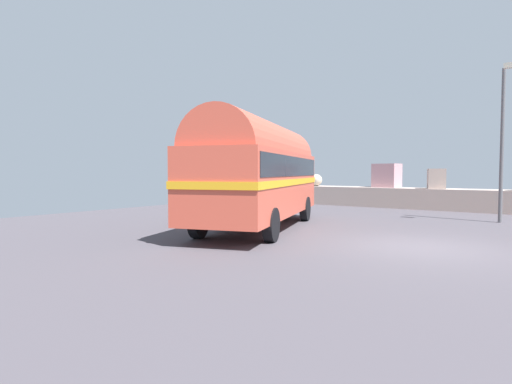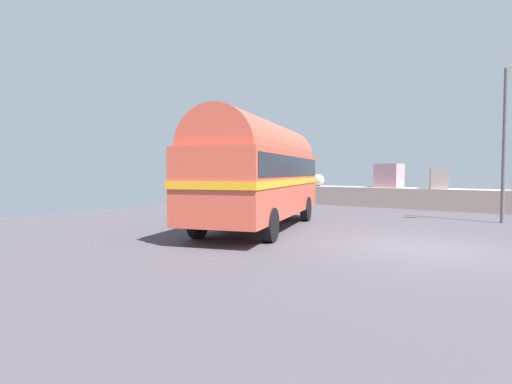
% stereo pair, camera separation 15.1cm
% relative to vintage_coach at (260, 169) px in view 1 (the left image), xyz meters
% --- Properties ---
extents(ground, '(32.00, 26.00, 0.02)m').
position_rel_vintage_coach_xyz_m(ground, '(5.44, -0.48, -2.04)').
color(ground, '#474249').
extents(breakwater, '(31.36, 1.93, 2.42)m').
position_rel_vintage_coach_xyz_m(breakwater, '(5.46, 11.30, -1.37)').
color(breakwater, '#AB978E').
rests_on(breakwater, ground).
extents(vintage_coach, '(5.12, 8.89, 3.70)m').
position_rel_vintage_coach_xyz_m(vintage_coach, '(0.00, 0.00, 0.00)').
color(vintage_coach, black).
rests_on(vintage_coach, ground).
extents(lamp_post, '(0.57, 0.99, 5.88)m').
position_rel_vintage_coach_xyz_m(lamp_post, '(6.52, 6.66, 1.29)').
color(lamp_post, '#5B5B60').
rests_on(lamp_post, ground).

